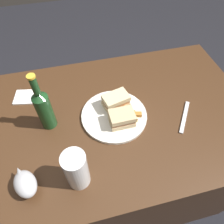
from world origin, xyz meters
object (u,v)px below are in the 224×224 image
object	(u,v)px
napkin	(27,97)
pint_glass	(77,171)
sandwich_half_left	(122,118)
gravy_boat	(25,184)
sandwich_half_right	(116,101)
plate	(114,115)
fork	(184,117)
cider_bottle	(44,108)

from	to	relation	value
napkin	pint_glass	bearing A→B (deg)	112.37
sandwich_half_left	gravy_boat	bearing A→B (deg)	25.35
pint_glass	napkin	distance (m)	0.49
napkin	sandwich_half_right	bearing A→B (deg)	158.06
plate	gravy_boat	distance (m)	0.43
sandwich_half_right	gravy_boat	world-z (taller)	sandwich_half_right
fork	sandwich_half_right	bearing A→B (deg)	100.33
sandwich_half_right	cider_bottle	distance (m)	0.30
gravy_boat	fork	world-z (taller)	gravy_boat
plate	gravy_boat	world-z (taller)	gravy_boat
pint_glass	fork	world-z (taller)	pint_glass
plate	pint_glass	bearing A→B (deg)	52.19
plate	cider_bottle	distance (m)	0.29
cider_bottle	pint_glass	bearing A→B (deg)	107.95
napkin	sandwich_half_left	bearing A→B (deg)	147.09
sandwich_half_right	napkin	size ratio (longest dim) A/B	1.12
cider_bottle	fork	bearing A→B (deg)	169.54
sandwich_half_right	sandwich_half_left	bearing A→B (deg)	90.49
cider_bottle	napkin	bearing A→B (deg)	-61.50
sandwich_half_left	sandwich_half_right	distance (m)	0.10
sandwich_half_right	napkin	bearing A→B (deg)	-21.94
cider_bottle	fork	distance (m)	0.59
gravy_boat	cider_bottle	distance (m)	0.28
plate	sandwich_half_left	xyz separation A→B (m)	(-0.02, 0.05, 0.04)
plate	fork	size ratio (longest dim) A/B	1.58
sandwich_half_right	plate	bearing A→B (deg)	67.89
napkin	fork	xyz separation A→B (m)	(-0.67, 0.28, -0.00)
napkin	fork	distance (m)	0.73
pint_glass	napkin	size ratio (longest dim) A/B	1.54
pint_glass	cider_bottle	world-z (taller)	cider_bottle
cider_bottle	plate	bearing A→B (deg)	174.41
sandwich_half_right	pint_glass	world-z (taller)	pint_glass
pint_glass	sandwich_half_left	bearing A→B (deg)	-137.02
sandwich_half_right	gravy_boat	bearing A→B (deg)	36.01
gravy_boat	sandwich_half_right	bearing A→B (deg)	-143.99
sandwich_half_right	fork	size ratio (longest dim) A/B	0.69
plate	sandwich_half_right	size ratio (longest dim) A/B	2.29
sandwich_half_left	napkin	distance (m)	0.47
gravy_boat	cider_bottle	size ratio (longest dim) A/B	0.46
cider_bottle	sandwich_half_right	bearing A→B (deg)	-175.85
gravy_boat	napkin	bearing A→B (deg)	-88.70
plate	sandwich_half_right	world-z (taller)	sandwich_half_right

